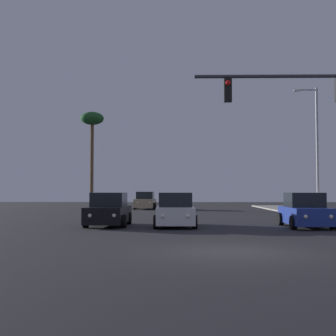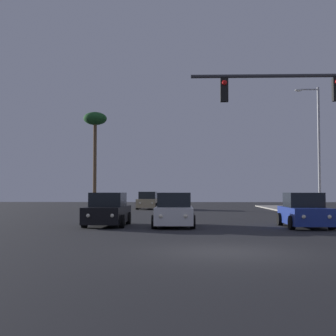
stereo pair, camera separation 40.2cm
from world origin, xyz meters
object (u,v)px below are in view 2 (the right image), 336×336
(car_white, at_px, (174,211))
(palm_tree_far, at_px, (95,125))
(car_tan, at_px, (148,201))
(car_blue, at_px, (304,212))
(car_black, at_px, (108,211))
(street_lamp, at_px, (317,143))

(car_white, relative_size, palm_tree_far, 0.44)
(car_white, height_order, car_tan, same)
(car_tan, bearing_deg, palm_tree_far, -20.86)
(palm_tree_far, bearing_deg, car_blue, -58.98)
(car_blue, bearing_deg, palm_tree_far, -57.84)
(car_black, xyz_separation_m, car_white, (3.37, -0.42, 0.00))
(car_white, xyz_separation_m, street_lamp, (9.93, 10.00, 4.36))
(car_black, height_order, street_lamp, street_lamp)
(car_blue, distance_m, car_white, 6.31)
(car_blue, bearing_deg, street_lamp, -108.25)
(car_white, relative_size, car_tan, 0.99)
(car_tan, xyz_separation_m, palm_tree_far, (-5.66, 2.39, 7.85))
(car_white, relative_size, street_lamp, 0.48)
(car_tan, height_order, street_lamp, street_lamp)
(car_blue, distance_m, palm_tree_far, 30.02)
(car_blue, xyz_separation_m, car_black, (-9.67, 0.71, 0.00))
(car_blue, relative_size, car_white, 1.00)
(car_blue, height_order, street_lamp, street_lamp)
(car_white, height_order, street_lamp, street_lamp)
(car_white, bearing_deg, car_black, -7.59)
(car_black, height_order, car_white, same)
(car_white, distance_m, street_lamp, 14.75)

